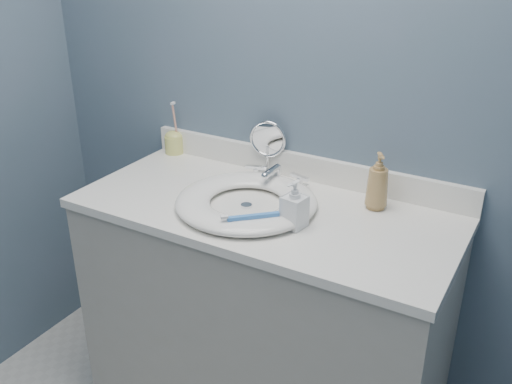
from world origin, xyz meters
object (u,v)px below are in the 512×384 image
Objects in this scene: soap_bottle_clear at (294,204)px; toothbrush_holder at (174,141)px; makeup_mirror at (268,145)px; soap_bottle_amber at (378,181)px.

toothbrush_holder is (-0.68, 0.31, -0.02)m from soap_bottle_clear.
makeup_mirror is 1.37× the size of soap_bottle_clear.
makeup_mirror reaches higher than soap_bottle_amber.
makeup_mirror is at bearing 139.84° from soap_bottle_clear.
soap_bottle_amber is 0.29m from soap_bottle_clear.
makeup_mirror is 0.42m from toothbrush_holder.
makeup_mirror is 0.44m from soap_bottle_amber.
makeup_mirror is 1.08× the size of soap_bottle_amber.
toothbrush_holder is (-0.42, -0.00, -0.06)m from makeup_mirror.
soap_bottle_amber is at bearing 64.51° from soap_bottle_clear.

